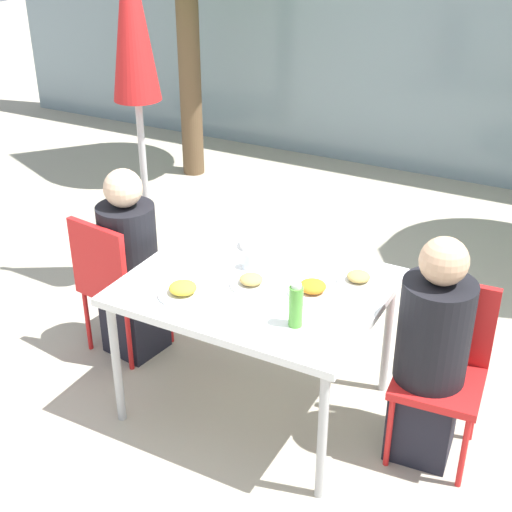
{
  "coord_description": "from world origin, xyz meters",
  "views": [
    {
      "loc": [
        1.41,
        -2.65,
        2.47
      ],
      "look_at": [
        0.0,
        0.0,
        0.89
      ],
      "focal_mm": 50.0,
      "sensor_mm": 36.0,
      "label": 1
    }
  ],
  "objects": [
    {
      "name": "chair_left",
      "position": [
        -0.93,
        0.05,
        0.5
      ],
      "size": [
        0.45,
        0.45,
        0.86
      ],
      "rotation": [
        0.0,
        0.0,
        -0.14
      ],
      "color": "red",
      "rests_on": "ground"
    },
    {
      "name": "closed_umbrella",
      "position": [
        -1.2,
        0.74,
        1.66
      ],
      "size": [
        0.36,
        0.36,
        2.31
      ],
      "color": "#333333",
      "rests_on": "ground"
    },
    {
      "name": "chair_right",
      "position": [
        0.91,
        0.16,
        0.5
      ],
      "size": [
        0.43,
        0.43,
        0.86
      ],
      "rotation": [
        0.0,
        0.0,
        -3.06
      ],
      "color": "red",
      "rests_on": "ground"
    },
    {
      "name": "salad_bowl",
      "position": [
        -0.18,
        0.34,
        0.76
      ],
      "size": [
        0.17,
        0.17,
        0.05
      ],
      "color": "white",
      "rests_on": "dining_table"
    },
    {
      "name": "bottle",
      "position": [
        0.33,
        -0.25,
        0.84
      ],
      "size": [
        0.06,
        0.06,
        0.21
      ],
      "color": "#51A338",
      "rests_on": "dining_table"
    },
    {
      "name": "ground_plane",
      "position": [
        0.0,
        0.0,
        0.0
      ],
      "size": [
        24.0,
        24.0,
        0.0
      ],
      "primitive_type": "plane",
      "color": "#B2A893"
    },
    {
      "name": "plate_1",
      "position": [
        0.28,
        0.04,
        0.76
      ],
      "size": [
        0.23,
        0.23,
        0.07
      ],
      "color": "white",
      "rests_on": "dining_table"
    },
    {
      "name": "person_right",
      "position": [
        0.87,
        0.07,
        0.55
      ],
      "size": [
        0.33,
        0.33,
        1.15
      ],
      "rotation": [
        0.0,
        0.0,
        -3.06
      ],
      "color": "black",
      "rests_on": "ground"
    },
    {
      "name": "plate_0",
      "position": [
        0.44,
        0.24,
        0.76
      ],
      "size": [
        0.21,
        0.21,
        0.06
      ],
      "color": "white",
      "rests_on": "dining_table"
    },
    {
      "name": "plate_3",
      "position": [
        -0.25,
        -0.26,
        0.76
      ],
      "size": [
        0.24,
        0.24,
        0.07
      ],
      "color": "white",
      "rests_on": "dining_table"
    },
    {
      "name": "drinking_cup",
      "position": [
        -0.1,
        0.12,
        0.78
      ],
      "size": [
        0.07,
        0.07,
        0.09
      ],
      "color": "silver",
      "rests_on": "dining_table"
    },
    {
      "name": "plate_2",
      "position": [
        -0.01,
        -0.03,
        0.76
      ],
      "size": [
        0.21,
        0.21,
        0.06
      ],
      "color": "white",
      "rests_on": "dining_table"
    },
    {
      "name": "dining_table",
      "position": [
        0.0,
        0.0,
        0.68
      ],
      "size": [
        1.23,
        0.99,
        0.74
      ],
      "color": "white",
      "rests_on": "ground"
    },
    {
      "name": "building_facade",
      "position": [
        0.0,
        3.82,
        1.5
      ],
      "size": [
        10.0,
        0.2,
        3.0
      ],
      "color": "gray",
      "rests_on": "ground"
    },
    {
      "name": "person_left",
      "position": [
        -0.87,
        0.12,
        0.54
      ],
      "size": [
        0.33,
        0.33,
        1.13
      ],
      "rotation": [
        0.0,
        0.0,
        -0.14
      ],
      "color": "black",
      "rests_on": "ground"
    }
  ]
}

